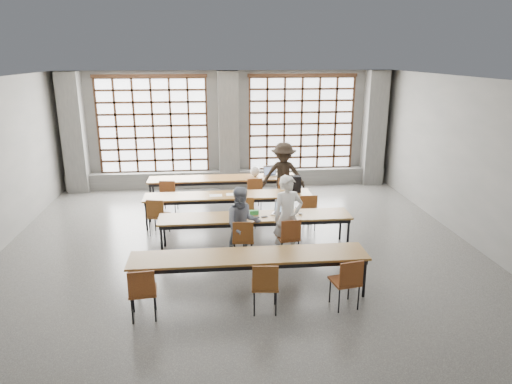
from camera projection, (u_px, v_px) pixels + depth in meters
floor at (241, 258)px, 9.21m from camera, size 11.00×11.00×0.00m
ceiling at (240, 81)px, 8.19m from camera, size 11.00×11.00×0.00m
wall_back at (228, 129)px, 13.94m from camera, size 10.00×0.00×10.00m
wall_front at (290, 357)px, 3.47m from camera, size 10.00×0.00×10.00m
wall_right at (488, 168)px, 9.18m from camera, size 0.00×11.00×11.00m
column_left at (74, 133)px, 13.24m from camera, size 0.60×0.55×3.50m
column_mid at (229, 131)px, 13.67m from camera, size 0.60×0.55×3.50m
column_right at (374, 128)px, 14.11m from camera, size 0.60×0.55×3.50m
window_left at (153, 126)px, 13.60m from camera, size 3.32×0.12×3.00m
window_right at (301, 124)px, 14.04m from camera, size 3.32×0.12×3.00m
sill_ledge at (229, 178)px, 14.18m from camera, size 9.80×0.35×0.50m
desk_row_a at (222, 180)px, 12.45m from camera, size 4.00×0.70×0.73m
desk_row_b at (228, 197)px, 10.95m from camera, size 4.00×0.70×0.73m
desk_row_c at (255, 219)px, 9.51m from camera, size 4.00×0.70×0.73m
desk_row_d at (249, 258)px, 7.66m from camera, size 4.00×0.70×0.73m
chair_back_left at (169, 192)px, 11.75m from camera, size 0.47×0.47×0.88m
chair_back_mid at (254, 190)px, 11.97m from camera, size 0.45×0.46×0.88m
chair_back_right at (284, 189)px, 12.04m from camera, size 0.46×0.47×0.88m
chair_mid_left at (157, 213)px, 10.24m from camera, size 0.52×0.52×0.88m
chair_mid_centre at (246, 210)px, 10.43m from camera, size 0.51×0.51×0.88m
chair_mid_right at (307, 208)px, 10.56m from camera, size 0.43×0.44×0.88m
chair_front_left at (243, 236)px, 8.92m from camera, size 0.44×0.45×0.88m
chair_front_right at (289, 235)px, 9.01m from camera, size 0.47×0.48×0.88m
chair_near_left at (142, 289)px, 6.94m from camera, size 0.46×0.47×0.88m
chair_near_mid at (265, 283)px, 7.12m from camera, size 0.45×0.46×0.88m
chair_near_right at (347, 279)px, 7.25m from camera, size 0.49×0.49×0.88m
student_male at (288, 217)px, 9.04m from camera, size 0.70×0.54×1.71m
student_female at (243, 224)px, 8.98m from camera, size 0.77×0.62×1.50m
student_back at (283, 175)px, 12.07m from camera, size 1.22×0.81×1.76m
laptop_front at (282, 210)px, 9.63m from camera, size 0.45×0.43×0.26m
laptop_back at (271, 173)px, 12.65m from camera, size 0.40×0.36×0.26m
mouse at (300, 214)px, 9.56m from camera, size 0.11×0.08×0.04m
green_box at (253, 213)px, 9.55m from camera, size 0.26×0.13×0.09m
phone at (264, 217)px, 9.41m from camera, size 0.14×0.10×0.01m
paper_sheet_b at (216, 195)px, 10.85m from camera, size 0.30×0.22×0.00m
paper_sheet_c at (232, 194)px, 10.94m from camera, size 0.30×0.21×0.00m
backpack at (294, 184)px, 11.07m from camera, size 0.32×0.21×0.40m
plastic_bag at (255, 171)px, 12.52m from camera, size 0.32×0.29×0.29m
red_pouch at (143, 288)px, 7.03m from camera, size 0.22×0.15×0.06m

